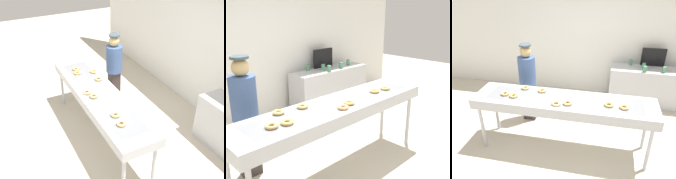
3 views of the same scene
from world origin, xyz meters
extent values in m
plane|color=beige|center=(0.00, 0.00, 0.00)|extent=(16.00, 16.00, 0.00)
cube|color=white|center=(0.00, 2.28, 1.60)|extent=(8.00, 0.12, 3.20)
cube|color=#B7BABF|center=(0.00, 0.00, 0.88)|extent=(2.86, 0.66, 0.16)
cube|color=slate|center=(0.00, 0.00, 0.92)|extent=(2.43, 0.46, 0.08)
cylinder|color=#B7BABF|center=(-1.33, -0.25, 0.40)|extent=(0.06, 0.06, 0.80)
cylinder|color=#B7BABF|center=(1.33, -0.25, 0.40)|extent=(0.06, 0.06, 0.80)
cylinder|color=#B7BABF|center=(-1.33, 0.25, 0.40)|extent=(0.06, 0.06, 0.80)
cylinder|color=#B7BABF|center=(1.33, 0.25, 0.40)|extent=(0.06, 0.06, 0.80)
torus|color=#DDB264|center=(-0.70, 0.22, 0.98)|extent=(0.16, 0.16, 0.04)
torus|color=#DEAB64|center=(-0.95, -0.05, 0.98)|extent=(0.19, 0.19, 0.04)
torus|color=#E1AA6E|center=(-0.07, -0.18, 0.98)|extent=(0.19, 0.19, 0.04)
torus|color=#E8BC61|center=(-0.79, -0.08, 0.98)|extent=(0.19, 0.19, 0.04)
torus|color=#E9B76A|center=(0.92, -0.07, 0.98)|extent=(0.18, 0.18, 0.04)
torus|color=#DBBB62|center=(0.70, -0.05, 0.98)|extent=(0.14, 0.14, 0.04)
torus|color=#E8B063|center=(0.09, -0.13, 0.98)|extent=(0.19, 0.19, 0.04)
torus|color=#DEB466|center=(-0.39, 0.18, 0.98)|extent=(0.19, 0.19, 0.04)
cube|color=#322A28|center=(-0.85, 0.73, 0.39)|extent=(0.24, 0.18, 0.79)
cylinder|color=#3F598C|center=(-0.85, 0.73, 1.06)|extent=(0.32, 0.32, 0.55)
sphere|color=tan|center=(-0.85, 0.73, 1.44)|extent=(0.21, 0.21, 0.21)
cylinder|color=#3C4B54|center=(-0.85, 0.73, 1.56)|extent=(0.22, 0.22, 0.03)
camera|label=1|loc=(3.54, -1.55, 3.37)|focal=43.94mm
camera|label=2|loc=(-2.20, -2.26, 2.12)|focal=43.17mm
camera|label=3|loc=(0.63, -2.94, 2.71)|focal=35.98mm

